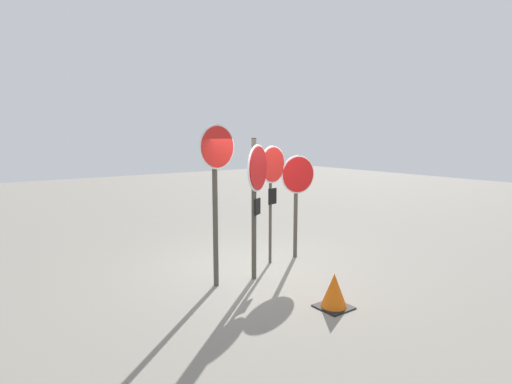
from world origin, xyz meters
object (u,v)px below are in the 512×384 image
at_px(stop_sign_1, 256,185).
at_px(stop_sign_0, 216,177).
at_px(stop_sign_2, 272,177).
at_px(stop_sign_3, 297,186).
at_px(traffic_cone_0, 334,291).

bearing_deg(stop_sign_1, stop_sign_0, 140.49).
height_order(stop_sign_2, stop_sign_3, stop_sign_2).
xyz_separation_m(stop_sign_2, traffic_cone_0, (-0.56, -2.19, -1.50)).
bearing_deg(stop_sign_2, stop_sign_3, -12.30).
height_order(stop_sign_1, stop_sign_3, stop_sign_1).
xyz_separation_m(stop_sign_0, stop_sign_1, (0.74, -0.11, -0.18)).
distance_m(stop_sign_0, stop_sign_1, 0.77).
relative_size(stop_sign_2, traffic_cone_0, 4.49).
bearing_deg(stop_sign_3, traffic_cone_0, -109.57).
bearing_deg(stop_sign_2, stop_sign_1, -157.79).
xyz_separation_m(stop_sign_1, stop_sign_3, (1.44, 0.54, -0.18)).
xyz_separation_m(stop_sign_1, stop_sign_2, (0.78, 0.53, 0.06)).
height_order(stop_sign_0, stop_sign_1, stop_sign_0).
relative_size(stop_sign_2, stop_sign_3, 1.09).
distance_m(stop_sign_3, traffic_cone_0, 2.80).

